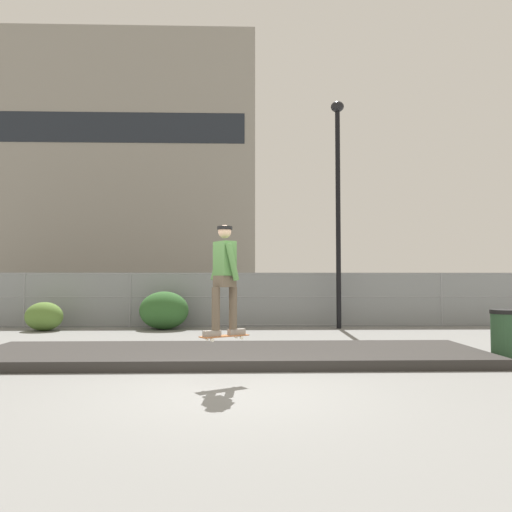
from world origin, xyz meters
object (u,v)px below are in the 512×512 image
at_px(skater, 225,272).
at_px(street_lamp, 338,188).
at_px(skateboard, 224,336).
at_px(parked_car_near, 133,300).
at_px(parked_car_mid, 273,299).
at_px(shrub_center, 164,310).
at_px(trash_bin, 506,336).
at_px(shrub_left, 44,316).

distance_m(skater, street_lamp, 9.74).
relative_size(skateboard, skater, 0.45).
relative_size(skater, parked_car_near, 0.39).
xyz_separation_m(parked_car_mid, shrub_center, (-3.76, -3.18, -0.22)).
bearing_deg(skater, parked_car_near, 108.75).
bearing_deg(trash_bin, skateboard, -160.93).
distance_m(skater, parked_car_mid, 11.82).
relative_size(parked_car_mid, trash_bin, 4.39).
relative_size(shrub_left, trash_bin, 1.14).
height_order(parked_car_near, shrub_center, parked_car_near).
height_order(skater, parked_car_near, skater).
bearing_deg(skateboard, shrub_center, 104.84).
bearing_deg(shrub_center, skateboard, -75.16).
height_order(street_lamp, trash_bin, street_lamp).
height_order(shrub_left, trash_bin, trash_bin).
relative_size(skater, trash_bin, 1.69).
xyz_separation_m(parked_car_near, trash_bin, (9.44, -9.72, -0.32)).
distance_m(skateboard, parked_car_near, 12.27).
distance_m(street_lamp, trash_bin, 8.14).
distance_m(shrub_center, trash_bin, 10.18).
relative_size(skateboard, shrub_left, 0.67).
relative_size(parked_car_near, shrub_left, 3.81).
xyz_separation_m(skater, shrub_center, (-2.25, 8.50, -1.12)).
xyz_separation_m(skateboard, parked_car_near, (-3.94, 11.62, 0.10)).
bearing_deg(trash_bin, shrub_left, 151.38).
relative_size(skateboard, trash_bin, 0.77).
bearing_deg(street_lamp, trash_bin, -73.37).
distance_m(street_lamp, parked_car_near, 8.88).
distance_m(parked_car_mid, shrub_center, 4.93).
bearing_deg(skateboard, trash_bin, 19.07).
distance_m(shrub_left, shrub_center, 3.74).
height_order(skater, parked_car_mid, skater).
relative_size(parked_car_mid, shrub_center, 2.84).
xyz_separation_m(parked_car_mid, trash_bin, (3.98, -9.79, -0.32)).
bearing_deg(trash_bin, parked_car_mid, 112.15).
xyz_separation_m(skater, street_lamp, (3.49, 8.61, 2.93)).
relative_size(street_lamp, shrub_center, 4.79).
relative_size(skateboard, parked_car_near, 0.18).
xyz_separation_m(shrub_center, trash_bin, (7.74, -6.60, -0.10)).
bearing_deg(street_lamp, skateboard, -112.03).
distance_m(shrub_left, trash_bin, 13.06).
distance_m(parked_car_near, parked_car_mid, 5.45).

